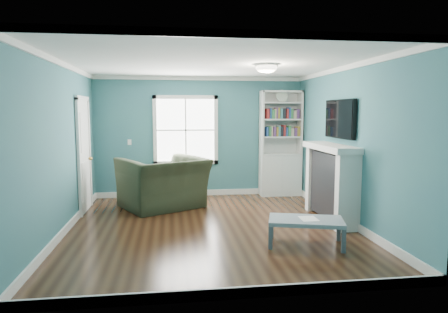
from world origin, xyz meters
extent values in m
plane|color=black|center=(0.00, 0.00, 0.00)|extent=(5.00, 5.00, 0.00)
plane|color=#356777|center=(0.00, 2.50, 1.30)|extent=(4.50, 0.00, 4.50)
plane|color=#356777|center=(0.00, -2.50, 1.30)|extent=(4.50, 0.00, 4.50)
plane|color=#356777|center=(-2.25, 0.00, 1.30)|extent=(0.00, 5.00, 5.00)
plane|color=#356777|center=(2.25, 0.00, 1.30)|extent=(0.00, 5.00, 5.00)
plane|color=white|center=(0.00, 0.00, 2.60)|extent=(5.00, 5.00, 0.00)
cube|color=white|center=(0.00, 2.48, 0.06)|extent=(4.50, 0.03, 0.12)
cube|color=white|center=(0.00, -2.48, 0.06)|extent=(4.50, 0.03, 0.12)
cube|color=white|center=(-2.23, 0.00, 0.06)|extent=(0.03, 5.00, 0.12)
cube|color=white|center=(2.23, 0.00, 0.06)|extent=(0.03, 5.00, 0.12)
cube|color=white|center=(0.00, 2.48, 2.56)|extent=(4.50, 0.04, 0.08)
cube|color=white|center=(0.00, -2.48, 2.56)|extent=(4.50, 0.04, 0.08)
cube|color=white|center=(-2.23, 0.00, 2.56)|extent=(0.04, 5.00, 0.08)
cube|color=white|center=(2.23, 0.00, 2.56)|extent=(0.04, 5.00, 0.08)
cube|color=white|center=(-0.30, 2.50, 1.45)|extent=(1.24, 0.01, 1.34)
cube|color=white|center=(-0.96, 2.48, 1.45)|extent=(0.08, 0.06, 1.50)
cube|color=white|center=(0.36, 2.48, 1.45)|extent=(0.08, 0.06, 1.50)
cube|color=white|center=(-0.30, 2.48, 0.74)|extent=(1.40, 0.06, 0.08)
cube|color=white|center=(-0.30, 2.48, 2.16)|extent=(1.40, 0.06, 0.08)
cube|color=white|center=(-0.30, 2.48, 1.45)|extent=(1.24, 0.03, 0.03)
cube|color=white|center=(-0.30, 2.48, 1.45)|extent=(0.03, 0.03, 1.34)
cube|color=silver|center=(1.77, 2.30, 0.45)|extent=(0.90, 0.35, 0.90)
cube|color=silver|center=(1.34, 2.30, 1.60)|extent=(0.04, 0.35, 1.40)
cube|color=silver|center=(2.20, 2.30, 1.60)|extent=(0.04, 0.35, 1.40)
cube|color=silver|center=(1.77, 2.46, 1.60)|extent=(0.90, 0.02, 1.40)
cube|color=silver|center=(1.77, 2.30, 2.28)|extent=(0.90, 0.35, 0.04)
cube|color=silver|center=(1.77, 2.30, 0.92)|extent=(0.84, 0.33, 0.03)
cube|color=silver|center=(1.77, 2.30, 1.30)|extent=(0.84, 0.33, 0.03)
cube|color=silver|center=(1.77, 2.30, 1.68)|extent=(0.84, 0.33, 0.03)
cube|color=silver|center=(1.77, 2.30, 2.04)|extent=(0.84, 0.33, 0.03)
cube|color=#264C8C|center=(1.77, 2.28, 1.43)|extent=(0.70, 0.25, 0.22)
cube|color=#33723F|center=(1.77, 2.28, 1.81)|extent=(0.70, 0.25, 0.22)
cylinder|color=beige|center=(1.77, 2.25, 2.19)|extent=(0.26, 0.06, 0.26)
cube|color=black|center=(2.09, 0.20, 0.60)|extent=(0.30, 1.20, 1.10)
cube|color=black|center=(2.07, 0.20, 0.40)|extent=(0.22, 0.65, 0.70)
cube|color=silver|center=(2.07, -0.47, 0.60)|extent=(0.36, 0.16, 1.20)
cube|color=silver|center=(2.07, 0.87, 0.60)|extent=(0.36, 0.16, 1.20)
cube|color=silver|center=(2.05, 0.20, 1.25)|extent=(0.44, 1.58, 0.10)
cube|color=black|center=(2.20, 0.20, 1.72)|extent=(0.06, 1.10, 0.65)
cube|color=silver|center=(-2.23, 1.40, 1.02)|extent=(0.04, 0.80, 2.05)
cube|color=white|center=(-2.22, 0.95, 1.02)|extent=(0.05, 0.08, 2.13)
cube|color=white|center=(-2.22, 1.85, 1.02)|extent=(0.05, 0.08, 2.13)
cube|color=white|center=(-2.22, 1.40, 2.09)|extent=(0.05, 0.98, 0.08)
sphere|color=#BF8C3F|center=(-2.17, 1.70, 0.95)|extent=(0.07, 0.07, 0.07)
ellipsoid|color=white|center=(0.90, 0.10, 2.54)|extent=(0.34, 0.34, 0.15)
cylinder|color=white|center=(0.90, 0.10, 2.58)|extent=(0.38, 0.38, 0.03)
cube|color=white|center=(-1.50, 2.48, 1.20)|extent=(0.08, 0.01, 0.12)
imported|color=black|center=(-0.78, 1.45, 0.65)|extent=(1.76, 1.55, 1.30)
cube|color=#434951|center=(0.69, -1.12, 0.16)|extent=(0.07, 0.07, 0.31)
cube|color=#434951|center=(1.61, -1.38, 0.16)|extent=(0.07, 0.07, 0.31)
cube|color=#434951|center=(0.83, -0.64, 0.16)|extent=(0.07, 0.07, 0.31)
cube|color=#434951|center=(1.75, -0.91, 0.16)|extent=(0.07, 0.07, 0.31)
cube|color=slate|center=(1.22, -1.01, 0.34)|extent=(1.13, 0.81, 0.06)
cube|color=white|center=(1.26, -1.01, 0.37)|extent=(0.24, 0.30, 0.00)
camera|label=1|loc=(-0.63, -6.21, 1.85)|focal=32.00mm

